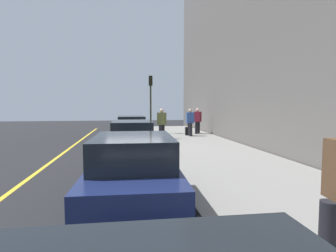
% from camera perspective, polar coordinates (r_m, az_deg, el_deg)
% --- Properties ---
extents(ground_plane, '(56.00, 56.00, 0.00)m').
position_cam_1_polar(ground_plane, '(12.05, -7.16, -5.93)').
color(ground_plane, black).
extents(sidewalk, '(28.00, 4.60, 0.15)m').
position_cam_1_polar(sidewalk, '(12.56, 8.13, -5.17)').
color(sidewalk, gray).
rests_on(sidewalk, ground).
extents(lane_stripe_centre, '(28.00, 0.14, 0.01)m').
position_cam_1_polar(lane_stripe_centre, '(12.38, -22.21, -5.91)').
color(lane_stripe_centre, gold).
rests_on(lane_stripe_centre, ground).
extents(snow_bank_curb, '(5.34, 0.56, 0.22)m').
position_cam_1_polar(snow_bank_curb, '(17.22, -5.31, -2.46)').
color(snow_bank_curb, white).
rests_on(snow_bank_curb, ground).
extents(parked_car_navy, '(4.28, 2.01, 1.51)m').
position_cam_1_polar(parked_car_navy, '(5.85, -7.41, -9.34)').
color(parked_car_navy, black).
rests_on(parked_car_navy, ground).
extents(parked_car_charcoal, '(4.65, 2.00, 1.51)m').
position_cam_1_polar(parked_car_charcoal, '(11.35, -7.58, -2.69)').
color(parked_car_charcoal, black).
rests_on(parked_car_charcoal, ground).
extents(parked_car_black, '(4.72, 2.00, 1.51)m').
position_cam_1_polar(parked_car_black, '(16.90, -7.95, -0.40)').
color(parked_car_black, black).
rests_on(parked_car_black, ground).
extents(pedestrian_burgundy_coat, '(0.55, 0.58, 1.82)m').
position_cam_1_polar(pedestrian_burgundy_coat, '(19.17, 6.34, 1.25)').
color(pedestrian_burgundy_coat, black).
rests_on(pedestrian_burgundy_coat, sidewalk).
extents(pedestrian_olive_coat, '(0.54, 0.58, 1.82)m').
position_cam_1_polar(pedestrian_olive_coat, '(16.14, -1.35, 0.72)').
color(pedestrian_olive_coat, black).
rests_on(pedestrian_olive_coat, sidewalk).
extents(pedestrian_blue_coat, '(0.59, 0.50, 1.80)m').
position_cam_1_polar(pedestrian_blue_coat, '(17.70, 4.75, 0.97)').
color(pedestrian_blue_coat, black).
rests_on(pedestrian_blue_coat, sidewalk).
extents(traffic_light_pole, '(0.35, 0.26, 4.16)m').
position_cam_1_polar(traffic_light_pole, '(19.50, -3.75, 6.77)').
color(traffic_light_pole, '#2D2D19').
rests_on(traffic_light_pole, sidewalk).
extents(rolling_suitcase, '(0.34, 0.22, 0.90)m').
position_cam_1_polar(rolling_suitcase, '(18.17, 4.10, -1.10)').
color(rolling_suitcase, black).
rests_on(rolling_suitcase, sidewalk).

